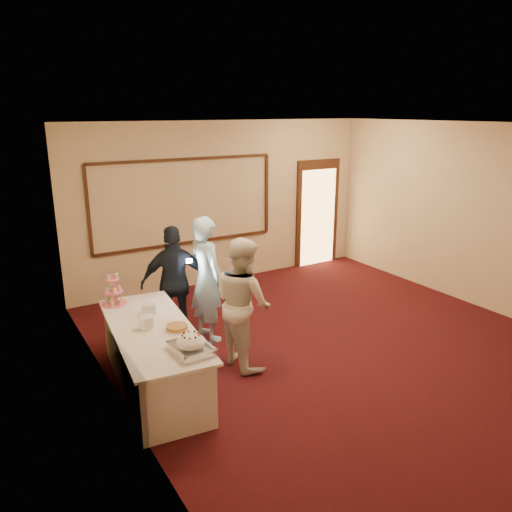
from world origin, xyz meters
The scene contains 14 objects.
floor centered at (0.00, 0.00, 0.00)m, with size 7.00×7.00×0.00m, color black.
room_walls centered at (0.00, 0.00, 2.03)m, with size 6.04×7.04×3.02m.
wall_molding centered at (-0.80, 3.47, 1.60)m, with size 3.45×0.04×1.55m.
doorway centered at (2.15, 3.45, 1.08)m, with size 1.05×0.07×2.20m.
buffet_table centered at (-2.56, 0.43, 0.39)m, with size 1.11×2.35×0.77m.
pavlova_tray centered at (-2.41, -0.35, 0.85)m, with size 0.38×0.54×0.19m.
cupcake_stand centered at (-2.73, 1.37, 0.93)m, with size 0.31×0.31×0.46m.
plate_stack_a centered at (-2.61, 0.44, 0.84)m, with size 0.17×0.17×0.14m.
plate_stack_b centered at (-2.47, 0.79, 0.85)m, with size 0.18×0.18×0.15m.
tart centered at (-2.34, 0.22, 0.80)m, with size 0.28×0.28×0.06m.
man centered at (-1.44, 1.33, 0.90)m, with size 0.66×0.43×1.80m, color #9FD2F1.
woman centered at (-1.37, 0.41, 0.84)m, with size 0.82×0.64×1.69m, color silver.
guest centered at (-1.80, 1.60, 0.82)m, with size 0.97×0.40×1.65m, color black.
camera_flash centered at (-1.67, 1.37, 1.19)m, with size 0.07×0.04×0.05m, color white.
Camera 1 is at (-4.24, -4.71, 3.19)m, focal length 35.00 mm.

